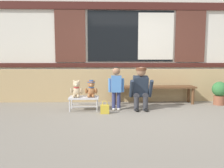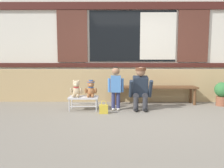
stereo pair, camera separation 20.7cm
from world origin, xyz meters
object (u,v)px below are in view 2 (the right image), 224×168
handbag_on_ground (104,109)px  potted_plant (222,92)px  small_display_bench (84,98)px  adult_crouching (141,88)px  teddy_bear_plain (76,89)px  wooden_bench_long (154,89)px  teddy_bear_with_hat (91,89)px  child_standing (116,83)px

handbag_on_ground → potted_plant: bearing=15.9°
small_display_bench → adult_crouching: adult_crouching is taller
teddy_bear_plain → potted_plant: bearing=8.1°
wooden_bench_long → teddy_bear_with_hat: bearing=-155.2°
teddy_bear_with_hat → potted_plant: teddy_bear_with_hat is taller
wooden_bench_long → handbag_on_ground: (-1.22, -1.02, -0.28)m
teddy_bear_plain → potted_plant: 3.47m
adult_crouching → potted_plant: bearing=13.1°
child_standing → teddy_bear_with_hat: bearing=-179.5°
teddy_bear_with_hat → child_standing: 0.56m
handbag_on_ground → teddy_bear_plain: bearing=152.8°
wooden_bench_long → teddy_bear_with_hat: teddy_bear_with_hat is taller
child_standing → small_display_bench: bearing=-179.5°
wooden_bench_long → teddy_bear_plain: teddy_bear_plain is taller
wooden_bench_long → handbag_on_ground: 1.61m
handbag_on_ground → small_display_bench: bearing=145.4°
child_standing → potted_plant: size_ratio=1.68×
teddy_bear_plain → adult_crouching: (1.41, 0.02, 0.02)m
wooden_bench_long → adult_crouching: size_ratio=2.21×
adult_crouching → wooden_bench_long: bearing=58.4°
adult_crouching → handbag_on_ground: size_ratio=3.49×
teddy_bear_with_hat → adult_crouching: size_ratio=0.38×
teddy_bear_plain → potted_plant: teddy_bear_plain is taller
teddy_bear_with_hat → child_standing: (0.55, 0.00, 0.12)m
teddy_bear_plain → child_standing: size_ratio=0.38×
child_standing → potted_plant: child_standing is taller
child_standing → adult_crouching: child_standing is taller
teddy_bear_plain → adult_crouching: adult_crouching is taller
small_display_bench → potted_plant: potted_plant is taller
adult_crouching → potted_plant: adult_crouching is taller
adult_crouching → teddy_bear_plain: bearing=-179.3°
teddy_bear_plain → teddy_bear_with_hat: same height
potted_plant → small_display_bench: bearing=-171.5°
teddy_bear_plain → potted_plant: (3.43, 0.49, -0.14)m
child_standing → adult_crouching: 0.56m
wooden_bench_long → teddy_bear_plain: bearing=-159.1°
teddy_bear_plain → teddy_bear_with_hat: (0.32, 0.00, 0.01)m
child_standing → handbag_on_ground: bearing=-128.0°
teddy_bear_with_hat → handbag_on_ground: teddy_bear_with_hat is taller
small_display_bench → teddy_bear_with_hat: (0.16, 0.00, 0.21)m
small_display_bench → potted_plant: size_ratio=1.12×
child_standing → potted_plant: 2.62m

